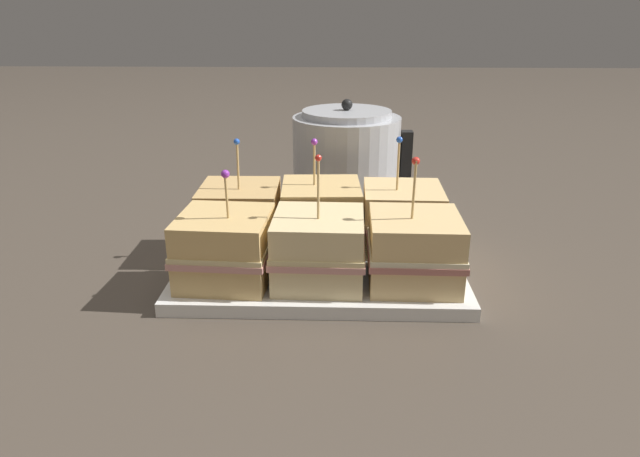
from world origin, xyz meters
The scene contains 9 objects.
ground_plane centered at (0.00, 0.00, 0.00)m, with size 6.00×6.00×0.00m, color #4C4238.
serving_platter centered at (0.00, 0.00, 0.01)m, with size 0.39×0.27×0.02m.
sandwich_front_left centered at (-0.12, -0.06, 0.06)m, with size 0.13×0.13×0.15m.
sandwich_front_center centered at (0.00, -0.06, 0.06)m, with size 0.12×0.12×0.17m.
sandwich_front_right centered at (0.12, -0.06, 0.06)m, with size 0.12×0.12×0.17m.
sandwich_back_left centered at (-0.12, 0.06, 0.06)m, with size 0.12×0.12×0.16m.
sandwich_back_center centered at (0.00, 0.06, 0.06)m, with size 0.12×0.12×0.16m.
sandwich_back_right centered at (0.12, 0.06, 0.06)m, with size 0.12×0.12×0.17m.
kettle_steel centered at (0.04, 0.30, 0.09)m, with size 0.22×0.20×0.20m.
Camera 1 is at (0.02, -0.73, 0.35)m, focal length 32.00 mm.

